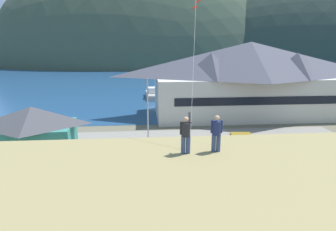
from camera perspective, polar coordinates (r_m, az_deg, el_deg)
name	(u,v)px	position (r m, az deg, el deg)	size (l,w,h in m)	color
ground_plane	(189,186)	(25.74, 3.88, -12.79)	(600.00, 600.00, 0.00)	#66604C
parking_lot_pad	(181,161)	(30.21, 2.46, -8.39)	(40.00, 20.00, 0.10)	gray
bay_water	(156,81)	(83.52, -2.27, 6.36)	(360.00, 84.00, 0.03)	navy
far_hill_west_ridge	(139,64)	(137.43, -5.39, 9.49)	(123.21, 61.05, 92.35)	#42513D
far_hill_east_peak	(330,63)	(155.86, 27.68, 8.50)	(134.68, 49.42, 76.22)	#2D3D33
harbor_lodge	(249,77)	(47.95, 14.74, 6.85)	(29.36, 12.07, 10.94)	beige
storage_shed_near_lot	(33,132)	(32.85, -23.53, -2.77)	(8.30, 6.12, 5.24)	#338475
wharf_dock	(171,98)	(59.09, 0.48, 3.32)	(3.20, 12.56, 0.70)	#70604C
moored_boat_wharfside	(152,94)	(60.40, -2.92, 3.90)	(2.61, 7.00, 2.16)	#A8A399
moored_boat_outer_mooring	(185,92)	(62.56, 3.22, 4.26)	(2.34, 6.25, 2.16)	silver
parked_car_mid_row_center	(263,165)	(28.09, 17.07, -8.62)	(4.35, 2.36, 1.82)	red
parked_car_back_row_right	(242,142)	(33.20, 13.47, -4.77)	(4.31, 2.27, 1.82)	#B28923
parked_car_corner_spot	(192,173)	(25.46, 4.35, -10.45)	(4.28, 2.22, 1.82)	slate
parked_car_mid_row_near	(326,143)	(35.81, 27.04, -4.58)	(4.35, 2.35, 1.82)	black
parked_car_front_row_end	(125,179)	(24.56, -7.96, -11.54)	(4.23, 2.11, 1.82)	black
parking_light_pole	(148,107)	(34.01, -3.76, 1.65)	(0.24, 0.78, 7.22)	#ADADB2
person_kite_flyer	(186,133)	(14.06, 3.29, -3.32)	(0.55, 0.64, 1.86)	#384770
person_companion	(216,132)	(14.44, 8.90, -3.07)	(0.55, 0.40, 1.74)	#384770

